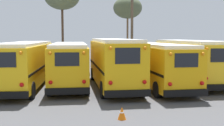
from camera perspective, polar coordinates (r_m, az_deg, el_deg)
ground_plane at (r=20.42m, az=-0.15°, el=-4.36°), size 160.00×160.00×0.00m
school_bus_0 at (r=20.14m, az=-17.15°, el=0.07°), size 2.89×10.77×3.07m
school_bus_1 at (r=19.94m, az=-8.63°, el=0.07°), size 2.53×9.46×3.00m
school_bus_2 at (r=19.00m, az=0.31°, el=0.34°), size 2.70×9.51×3.30m
school_bus_3 at (r=19.78m, az=8.83°, el=0.00°), size 2.87×10.19×2.99m
school_bus_4 at (r=22.14m, az=15.20°, el=0.70°), size 2.72×10.42×3.17m
utility_pole at (r=32.70m, az=4.08°, el=7.74°), size 1.80×0.31×9.32m
bare_tree_0 at (r=36.08m, az=3.19°, el=11.09°), size 3.63×3.63×8.44m
fence_line at (r=27.53m, az=-2.06°, el=0.25°), size 19.98×0.06×1.42m
traffic_cone at (r=11.93m, az=2.03°, el=-10.13°), size 0.36×0.36×0.54m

